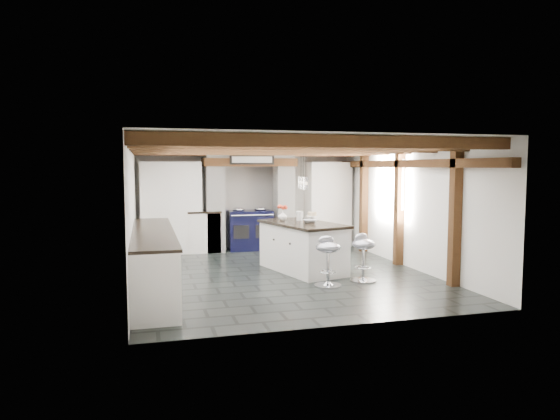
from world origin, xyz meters
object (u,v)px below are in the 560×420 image
object	(u,v)px
kitchen_island	(302,246)
bar_stool_near	(363,252)
bar_stool_far	(328,255)
range_cooker	(250,229)

from	to	relation	value
kitchen_island	bar_stool_near	xyz separation A→B (m)	(0.71, -1.06, 0.04)
bar_stool_near	bar_stool_far	world-z (taller)	bar_stool_far
kitchen_island	bar_stool_far	xyz separation A→B (m)	(0.02, -1.23, 0.04)
bar_stool_far	range_cooker	bearing A→B (deg)	87.64
range_cooker	kitchen_island	world-z (taller)	kitchen_island
range_cooker	bar_stool_near	bearing A→B (deg)	-72.25
range_cooker	bar_stool_far	distance (m)	3.81
bar_stool_near	bar_stool_far	distance (m)	0.70
range_cooker	kitchen_island	xyz separation A→B (m)	(0.45, -2.55, -0.01)
range_cooker	bar_stool_near	distance (m)	3.79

